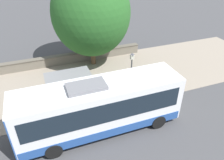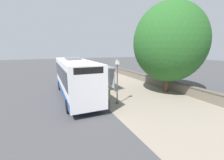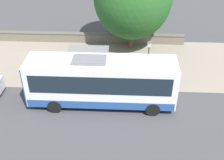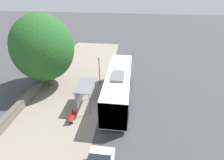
# 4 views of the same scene
# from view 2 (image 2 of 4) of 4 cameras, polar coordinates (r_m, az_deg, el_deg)

# --- Properties ---
(ground_plane) EXTENTS (120.00, 120.00, 0.00)m
(ground_plane) POSITION_cam_2_polar(r_m,az_deg,el_deg) (17.54, -9.64, -3.31)
(ground_plane) COLOR #424244
(ground_plane) RESTS_ON ground
(sidewalk_plaza) EXTENTS (9.00, 44.00, 0.02)m
(sidewalk_plaza) POSITION_cam_2_polar(r_m,az_deg,el_deg) (19.08, 3.57, -1.91)
(sidewalk_plaza) COLOR gray
(sidewalk_plaza) RESTS_ON ground
(stone_wall) EXTENTS (0.60, 20.00, 0.99)m
(stone_wall) POSITION_cam_2_polar(r_m,az_deg,el_deg) (21.11, 13.41, 0.47)
(stone_wall) COLOR #6B6356
(stone_wall) RESTS_ON ground
(bus) EXTENTS (2.67, 10.34, 3.71)m
(bus) POSITION_cam_2_polar(r_m,az_deg,el_deg) (14.53, -13.94, 1.15)
(bus) COLOR white
(bus) RESTS_ON ground
(bus_shelter) EXTENTS (1.73, 3.24, 2.62)m
(bus_shelter) POSITION_cam_2_polar(r_m,az_deg,el_deg) (16.64, -2.79, 3.66)
(bus_shelter) COLOR slate
(bus_shelter) RESTS_ON ground
(pedestrian) EXTENTS (0.34, 0.24, 1.80)m
(pedestrian) POSITION_cam_2_polar(r_m,az_deg,el_deg) (11.11, -1.66, -6.22)
(pedestrian) COLOR #2D3347
(pedestrian) RESTS_ON ground
(bench) EXTENTS (0.40, 1.47, 0.88)m
(bench) POSITION_cam_2_polar(r_m,az_deg,el_deg) (19.51, -3.51, -0.23)
(bench) COLOR maroon
(bench) RESTS_ON ground
(street_lamp_near) EXTENTS (0.28, 0.28, 3.79)m
(street_lamp_near) POSITION_cam_2_polar(r_m,az_deg,el_deg) (12.06, 2.02, 1.06)
(street_lamp_near) COLOR #4C4C51
(street_lamp_near) RESTS_ON ground
(shade_tree) EXTENTS (7.20, 7.20, 9.10)m
(shade_tree) POSITION_cam_2_polar(r_m,az_deg,el_deg) (16.59, 20.97, 13.16)
(shade_tree) COLOR brown
(shade_tree) RESTS_ON ground
(parked_car_behind_bus) EXTENTS (1.93, 4.38, 1.98)m
(parked_car_behind_bus) POSITION_cam_2_polar(r_m,az_deg,el_deg) (24.39, -16.87, 2.85)
(parked_car_behind_bus) COLOR silver
(parked_car_behind_bus) RESTS_ON ground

